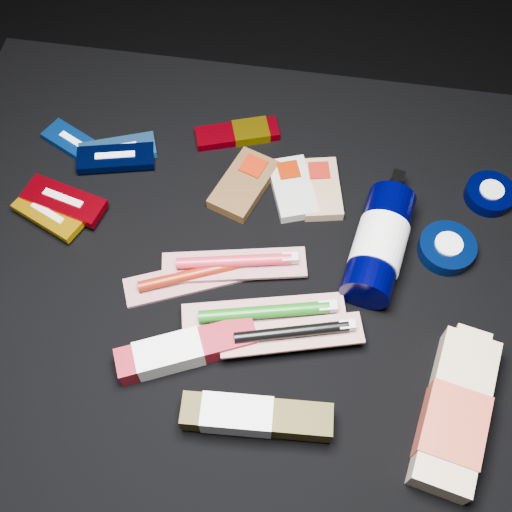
# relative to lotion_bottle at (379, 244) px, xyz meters

# --- Properties ---
(ground) EXTENTS (3.00, 3.00, 0.00)m
(ground) POSITION_rel_lotion_bottle_xyz_m (-0.18, -0.05, -0.43)
(ground) COLOR black
(ground) RESTS_ON ground
(cloth_table) EXTENTS (0.98, 0.78, 0.40)m
(cloth_table) POSITION_rel_lotion_bottle_xyz_m (-0.18, -0.05, -0.23)
(cloth_table) COLOR black
(cloth_table) RESTS_ON ground
(luna_bar_0) EXTENTS (0.12, 0.09, 0.01)m
(luna_bar_0) POSITION_rel_lotion_bottle_xyz_m (-0.48, 0.13, -0.03)
(luna_bar_0) COLOR navy
(luna_bar_0) RESTS_ON cloth_table
(luna_bar_1) EXTENTS (0.13, 0.08, 0.02)m
(luna_bar_1) POSITION_rel_lotion_bottle_xyz_m (-0.41, 0.12, -0.03)
(luna_bar_1) COLOR #1F548F
(luna_bar_1) RESTS_ON cloth_table
(luna_bar_2) EXTENTS (0.12, 0.07, 0.02)m
(luna_bar_2) POSITION_rel_lotion_bottle_xyz_m (-0.41, 0.10, -0.02)
(luna_bar_2) COLOR black
(luna_bar_2) RESTS_ON cloth_table
(luna_bar_3) EXTENTS (0.11, 0.08, 0.01)m
(luna_bar_3) POSITION_rel_lotion_bottle_xyz_m (-0.48, -0.01, -0.02)
(luna_bar_3) COLOR #DE9B04
(luna_bar_3) RESTS_ON cloth_table
(luna_bar_4) EXTENTS (0.13, 0.07, 0.02)m
(luna_bar_4) POSITION_rel_lotion_bottle_xyz_m (-0.46, 0.01, -0.02)
(luna_bar_4) COLOR #730009
(luna_bar_4) RESTS_ON cloth_table
(clif_bar_0) EXTENTS (0.10, 0.13, 0.02)m
(clif_bar_0) POSITION_rel_lotion_bottle_xyz_m (-0.20, 0.09, -0.03)
(clif_bar_0) COLOR #4C3117
(clif_bar_0) RESTS_ON cloth_table
(clif_bar_1) EXTENTS (0.09, 0.12, 0.02)m
(clif_bar_1) POSITION_rel_lotion_bottle_xyz_m (-0.13, 0.10, -0.03)
(clif_bar_1) COLOR #A6A59E
(clif_bar_1) RESTS_ON cloth_table
(clif_bar_2) EXTENTS (0.08, 0.11, 0.02)m
(clif_bar_2) POSITION_rel_lotion_bottle_xyz_m (-0.09, 0.10, -0.03)
(clif_bar_2) COLOR #977856
(clif_bar_2) RESTS_ON cloth_table
(power_bar) EXTENTS (0.14, 0.08, 0.02)m
(power_bar) POSITION_rel_lotion_bottle_xyz_m (-0.22, 0.19, -0.03)
(power_bar) COLOR #74000A
(power_bar) RESTS_ON cloth_table
(lotion_bottle) EXTENTS (0.10, 0.22, 0.07)m
(lotion_bottle) POSITION_rel_lotion_bottle_xyz_m (0.00, 0.00, 0.00)
(lotion_bottle) COLOR black
(lotion_bottle) RESTS_ON cloth_table
(cream_tin_upper) EXTENTS (0.07, 0.07, 0.02)m
(cream_tin_upper) POSITION_rel_lotion_bottle_xyz_m (0.16, 0.13, -0.02)
(cream_tin_upper) COLOR black
(cream_tin_upper) RESTS_ON cloth_table
(cream_tin_lower) EXTENTS (0.08, 0.08, 0.03)m
(cream_tin_lower) POSITION_rel_lotion_bottle_xyz_m (0.10, 0.02, -0.02)
(cream_tin_lower) COLOR black
(cream_tin_lower) RESTS_ON cloth_table
(bodywash_bottle) EXTENTS (0.11, 0.22, 0.04)m
(bodywash_bottle) POSITION_rel_lotion_bottle_xyz_m (0.11, -0.22, -0.01)
(bodywash_bottle) COLOR beige
(bodywash_bottle) RESTS_ON cloth_table
(toothbrush_pack_0) EXTENTS (0.19, 0.12, 0.02)m
(toothbrush_pack_0) POSITION_rel_lotion_bottle_xyz_m (-0.25, -0.08, -0.03)
(toothbrush_pack_0) COLOR #ACA6A1
(toothbrush_pack_0) RESTS_ON cloth_table
(toothbrush_pack_1) EXTENTS (0.21, 0.09, 0.02)m
(toothbrush_pack_1) POSITION_rel_lotion_bottle_xyz_m (-0.19, -0.05, -0.02)
(toothbrush_pack_1) COLOR beige
(toothbrush_pack_1) RESTS_ON cloth_table
(toothbrush_pack_2) EXTENTS (0.22, 0.10, 0.02)m
(toothbrush_pack_2) POSITION_rel_lotion_bottle_xyz_m (-0.14, -0.12, -0.01)
(toothbrush_pack_2) COLOR beige
(toothbrush_pack_2) RESTS_ON cloth_table
(toothbrush_pack_3) EXTENTS (0.19, 0.09, 0.02)m
(toothbrush_pack_3) POSITION_rel_lotion_bottle_xyz_m (-0.10, -0.15, -0.01)
(toothbrush_pack_3) COLOR beige
(toothbrush_pack_3) RESTS_ON cloth_table
(toothpaste_carton_red) EXTENTS (0.18, 0.11, 0.04)m
(toothpaste_carton_red) POSITION_rel_lotion_bottle_xyz_m (-0.24, -0.19, -0.02)
(toothpaste_carton_red) COLOR maroon
(toothpaste_carton_red) RESTS_ON cloth_table
(toothpaste_carton_green) EXTENTS (0.19, 0.05, 0.04)m
(toothpaste_carton_green) POSITION_rel_lotion_bottle_xyz_m (-0.14, -0.26, -0.01)
(toothpaste_carton_green) COLOR #392F0D
(toothpaste_carton_green) RESTS_ON cloth_table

